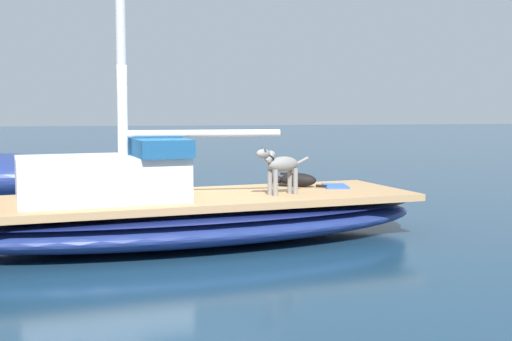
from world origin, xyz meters
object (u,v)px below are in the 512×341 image
dog_grey (280,166)px  dog_black (296,180)px  sailboat_main (187,219)px  deck_towel (335,186)px  deck_winch (285,179)px

dog_grey → dog_black: (0.94, -0.47, -0.32)m
sailboat_main → dog_black: (0.83, -1.80, 0.43)m
dog_black → deck_towel: size_ratio=1.51×
deck_winch → sailboat_main: bearing=121.7°
dog_grey → deck_winch: dog_grey is taller
sailboat_main → deck_towel: size_ratio=13.51×
dog_grey → dog_black: size_ratio=1.05×
sailboat_main → deck_towel: (0.65, -2.41, 0.34)m
deck_towel → dog_grey: bearing=125.6°
deck_winch → deck_towel: size_ratio=0.38×
dog_grey → dog_black: 1.10m
sailboat_main → deck_winch: 2.00m
dog_black → deck_winch: bearing=34.7°
deck_winch → deck_towel: bearing=-116.9°
sailboat_main → dog_black: size_ratio=8.96×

